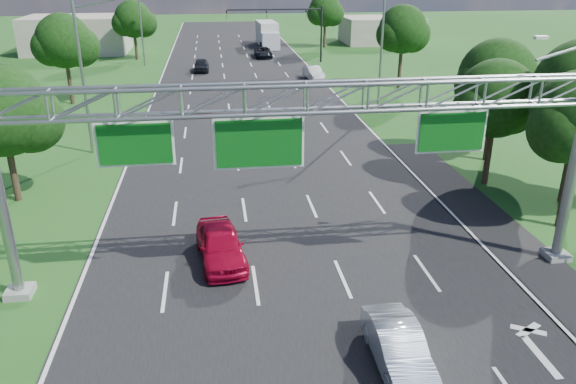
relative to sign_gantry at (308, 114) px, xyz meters
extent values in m
plane|color=#1D5018|center=(-0.33, 18.00, -6.89)|extent=(220.00, 220.00, 0.00)
cube|color=black|center=(-0.33, 18.00, -6.89)|extent=(18.00, 180.00, 0.02)
cube|color=black|center=(9.87, 2.00, -6.89)|extent=(3.00, 30.00, 0.02)
cube|color=gray|center=(11.17, 0.00, -6.74)|extent=(1.00, 1.00, 0.30)
cylinder|color=gray|center=(11.17, 0.00, -2.89)|extent=(0.44, 0.44, 8.00)
cube|color=gray|center=(-11.33, 0.00, -6.74)|extent=(1.00, 1.00, 0.30)
cylinder|color=gray|center=(-11.33, 0.00, -2.89)|extent=(0.40, 0.40, 8.00)
cylinder|color=gray|center=(9.97, 0.00, 2.11)|extent=(2.54, 0.12, 0.79)
cube|color=beige|center=(8.77, 0.00, 2.61)|extent=(0.50, 0.22, 0.12)
cube|color=white|center=(-6.33, -0.02, -0.89)|extent=(2.80, 0.05, 1.70)
cube|color=#0A5413|center=(-6.33, -0.08, -0.89)|extent=(2.62, 0.05, 1.52)
cube|color=white|center=(-1.83, -0.02, -1.04)|extent=(3.40, 0.05, 2.00)
cube|color=#0A5413|center=(-1.83, -0.08, -1.04)|extent=(3.22, 0.05, 1.82)
cube|color=white|center=(5.67, -0.02, -0.89)|extent=(2.80, 0.05, 1.70)
cube|color=#0A5413|center=(5.67, -0.08, -0.89)|extent=(2.62, 0.05, 1.52)
cylinder|color=black|center=(10.67, 53.00, -3.39)|extent=(0.24, 0.24, 7.00)
cylinder|color=black|center=(4.67, 53.00, -0.29)|extent=(12.00, 0.18, 0.18)
imported|color=black|center=(-1.33, 53.00, -0.84)|extent=(0.18, 0.22, 1.10)
imported|color=black|center=(3.67, 53.00, -0.84)|extent=(0.18, 0.22, 1.10)
imported|color=black|center=(8.67, 53.00, -0.84)|extent=(0.18, 0.22, 1.10)
cylinder|color=gray|center=(-11.83, 18.00, -1.89)|extent=(0.20, 0.20, 10.00)
cylinder|color=gray|center=(-10.53, 18.00, 2.81)|extent=(2.78, 0.12, 0.60)
cylinder|color=gray|center=(-11.83, 53.00, -1.89)|extent=(0.20, 0.20, 10.00)
cylinder|color=gray|center=(11.17, 28.00, -1.89)|extent=(0.20, 0.20, 10.00)
cylinder|color=#2D2116|center=(13.17, 3.00, -5.02)|extent=(0.36, 0.36, 3.74)
sphere|color=black|center=(12.18, 2.70, -1.83)|extent=(3.08, 3.08, 3.08)
cylinder|color=#2D2116|center=(15.17, 6.00, -4.80)|extent=(0.36, 0.36, 4.18)
sphere|color=black|center=(14.04, 5.70, -1.21)|extent=(3.50, 3.50, 3.50)
cylinder|color=#2D2116|center=(12.17, 9.00, -5.24)|extent=(0.36, 0.36, 3.30)
sphere|color=black|center=(12.17, 9.00, -1.83)|extent=(4.40, 4.40, 4.40)
sphere|color=black|center=(13.27, 9.40, -2.38)|extent=(3.30, 3.30, 3.30)
sphere|color=black|center=(11.18, 8.70, -2.27)|extent=(3.08, 3.08, 3.08)
cylinder|color=#2D2116|center=(14.17, 13.00, -5.13)|extent=(0.36, 0.36, 3.52)
sphere|color=black|center=(14.17, 13.00, -1.45)|extent=(4.80, 4.80, 4.80)
sphere|color=black|center=(15.37, 13.40, -2.05)|extent=(3.60, 3.60, 3.60)
sphere|color=black|center=(13.09, 12.70, -1.93)|extent=(3.36, 3.36, 3.36)
cylinder|color=#2D2116|center=(-14.33, 10.00, -5.35)|extent=(0.36, 0.36, 3.08)
sphere|color=black|center=(-14.33, 10.00, -1.89)|extent=(4.80, 4.80, 4.80)
sphere|color=black|center=(-13.13, 10.40, -2.49)|extent=(3.60, 3.60, 3.60)
cylinder|color=#2D2116|center=(-16.33, 33.00, -5.02)|extent=(0.36, 0.36, 3.74)
sphere|color=black|center=(-16.33, 33.00, -1.23)|extent=(4.80, 4.80, 4.80)
sphere|color=black|center=(-15.13, 33.40, -1.83)|extent=(3.60, 3.60, 3.60)
sphere|color=black|center=(-17.41, 32.70, -1.71)|extent=(3.36, 3.36, 3.36)
cylinder|color=#2D2116|center=(-13.33, 58.00, -5.24)|extent=(0.36, 0.36, 3.30)
sphere|color=black|center=(-13.33, 58.00, -1.67)|extent=(4.80, 4.80, 4.80)
sphere|color=black|center=(-12.13, 58.40, -2.27)|extent=(3.60, 3.60, 3.60)
sphere|color=black|center=(-14.41, 57.70, -2.15)|extent=(3.36, 3.36, 3.36)
cylinder|color=#2D2116|center=(15.67, 36.00, -4.91)|extent=(0.36, 0.36, 3.96)
sphere|color=black|center=(15.67, 36.00, -1.01)|extent=(4.80, 4.80, 4.80)
sphere|color=black|center=(16.87, 36.40, -1.61)|extent=(3.60, 3.60, 3.60)
sphere|color=black|center=(14.59, 35.70, -1.49)|extent=(3.36, 3.36, 3.36)
cylinder|color=#2D2116|center=(13.67, 66.00, -5.13)|extent=(0.36, 0.36, 3.52)
sphere|color=black|center=(13.67, 66.00, -1.45)|extent=(4.80, 4.80, 4.80)
sphere|color=black|center=(14.87, 66.40, -2.05)|extent=(3.60, 3.60, 3.60)
sphere|color=black|center=(12.59, 65.70, -1.93)|extent=(3.36, 3.36, 3.36)
cube|color=gray|center=(-22.33, 66.00, -4.39)|extent=(14.00, 10.00, 5.00)
cube|color=gray|center=(23.67, 70.00, -4.89)|extent=(12.00, 9.00, 4.00)
imported|color=#A80727|center=(-3.45, 1.70, -6.10)|extent=(2.41, 4.82, 1.58)
imported|color=silver|center=(2.02, -5.96, -6.20)|extent=(1.49, 4.22, 1.39)
imported|color=black|center=(3.57, 57.68, -6.21)|extent=(2.32, 4.93, 1.36)
imported|color=black|center=(-4.70, 48.07, -6.16)|extent=(1.78, 4.32, 1.46)
imported|color=silver|center=(7.67, 41.46, -6.19)|extent=(1.97, 4.43, 1.41)
cube|color=beige|center=(5.27, 69.63, -5.02)|extent=(3.06, 6.94, 3.41)
cube|color=silver|center=(5.27, 64.86, -5.64)|extent=(2.73, 2.62, 2.50)
cylinder|color=black|center=(4.02, 65.09, -6.32)|extent=(0.40, 1.14, 1.14)
cylinder|color=black|center=(6.52, 65.09, -6.32)|extent=(0.40, 1.14, 1.14)
cylinder|color=black|center=(4.02, 71.90, -6.32)|extent=(0.40, 1.14, 1.14)
cylinder|color=black|center=(6.52, 71.90, -6.32)|extent=(0.40, 1.14, 1.14)
camera|label=1|loc=(-3.42, -20.03, 5.21)|focal=35.00mm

